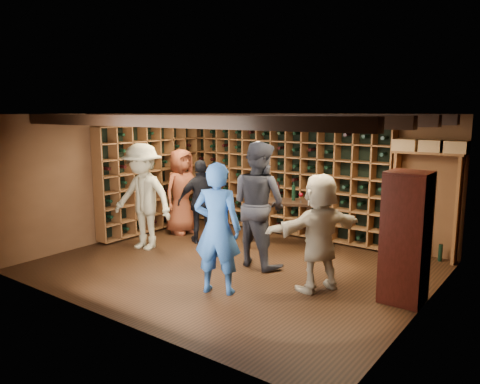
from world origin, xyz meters
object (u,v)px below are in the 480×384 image
Objects in this scene: display_cabinet at (405,240)px; guest_red_floral at (182,191)px; guest_woman_black at (202,202)px; guest_beige at (319,232)px; man_blue_shirt at (217,229)px; man_grey_suit at (259,204)px; guest_khaki at (143,197)px; tasting_table at (280,206)px.

guest_red_floral is (-4.90, 0.89, 0.03)m from display_cabinet.
guest_beige is (2.98, -0.89, 0.04)m from guest_woman_black.
guest_red_floral is 0.86m from guest_woman_black.
guest_woman_black is 3.11m from guest_beige.
guest_woman_black is at bearing -65.86° from man_blue_shirt.
man_grey_suit is at bearing -80.01° from guest_beige.
guest_red_floral is 1.10× the size of guest_woman_black.
guest_khaki is at bearing 4.77° from guest_woman_black.
display_cabinet is at bearing 118.56° from guest_woman_black.
guest_woman_black is at bearing 171.63° from display_cabinet.
guest_khaki is 3.59m from guest_beige.
man_grey_suit is 1.22× the size of guest_beige.
display_cabinet is at bearing -172.94° from man_grey_suit.
man_blue_shirt is 2.53m from tasting_table.
display_cabinet is 2.99m from tasting_table.
guest_khaki is 1.49× the size of tasting_table.
man_blue_shirt is at bearing 82.56° from guest_woman_black.
man_blue_shirt is 2.62m from guest_woman_black.
man_grey_suit is 1.16× the size of guest_red_floral.
guest_red_floral is at bearing 164.42° from tasting_table.
guest_beige is (3.78, -1.17, -0.04)m from guest_red_floral.
guest_red_floral is (-2.46, 0.77, -0.14)m from man_grey_suit.
man_blue_shirt is 2.63m from guest_khaki.
display_cabinet is at bearing -49.59° from tasting_table.
man_grey_suit is 1.74m from guest_woman_black.
guest_khaki reaches higher than tasting_table.
tasting_table is (1.38, 0.64, -0.03)m from guest_woman_black.
tasting_table is (-0.50, 2.48, -0.15)m from man_blue_shirt.
guest_red_floral is 2.22m from tasting_table.
display_cabinet is at bearing -3.07° from guest_khaki.
guest_beige is (3.58, 0.08, -0.13)m from guest_khaki.
man_blue_shirt is at bearing -124.47° from guest_red_floral.
man_grey_suit is at bearing 110.63° from guest_woman_black.
man_blue_shirt is 1.10× the size of guest_beige.
man_grey_suit is (-2.44, 0.12, 0.18)m from display_cabinet.
man_grey_suit reaches higher than guest_woman_black.
guest_beige is 1.28× the size of tasting_table.
display_cabinet is 2.45m from man_grey_suit.
man_blue_shirt is at bearing 108.97° from man_grey_suit.
guest_red_floral reaches higher than tasting_table.
tasting_table is at bearing -106.76° from guest_beige.
display_cabinet reaches higher than tasting_table.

